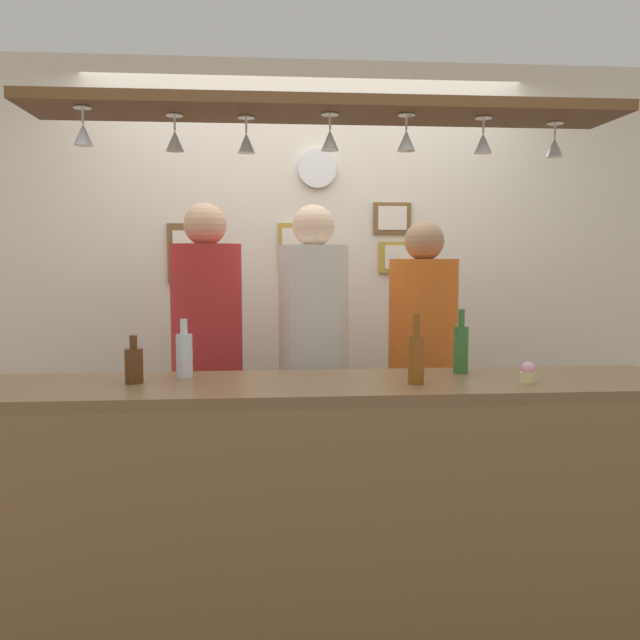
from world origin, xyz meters
TOP-DOWN VIEW (x-y plane):
  - ground_plane at (0.00, 0.00)m, footprint 8.00×8.00m
  - back_wall at (0.00, 1.10)m, footprint 4.40×0.06m
  - bar_counter at (0.00, -0.50)m, footprint 2.70×0.55m
  - overhead_glass_rack at (0.00, -0.30)m, footprint 2.20×0.36m
  - hanging_wineglass_far_left at (-0.88, -0.37)m, footprint 0.07×0.07m
  - hanging_wineglass_left at (-0.57, -0.27)m, footprint 0.07×0.07m
  - hanging_wineglass_center_left at (-0.31, -0.25)m, footprint 0.07×0.07m
  - hanging_wineglass_center at (0.00, -0.33)m, footprint 0.07×0.07m
  - hanging_wineglass_center_right at (0.28, -0.35)m, footprint 0.07×0.07m
  - hanging_wineglass_right at (0.58, -0.32)m, footprint 0.07×0.07m
  - hanging_wineglass_far_right at (0.89, -0.24)m, footprint 0.07×0.07m
  - person_left_red_shirt at (-0.52, 0.41)m, footprint 0.34×0.34m
  - person_middle_white_patterned_shirt at (-0.01, 0.41)m, footprint 0.34×0.34m
  - person_right_orange_shirt at (0.54, 0.41)m, footprint 0.34×0.34m
  - bottle_beer_amber_tall at (0.31, -0.43)m, footprint 0.06×0.06m
  - bottle_beer_brown_stubby at (-0.73, -0.32)m, footprint 0.07×0.07m
  - bottle_beer_green_import at (0.55, -0.21)m, footprint 0.06×0.06m
  - bottle_soda_clear at (-0.56, -0.22)m, footprint 0.06×0.06m
  - cupcake at (0.74, -0.43)m, footprint 0.06×0.06m
  - picture_frame_caricature at (-0.66, 1.06)m, footprint 0.26×0.02m
  - picture_frame_lower_pair at (0.58, 1.06)m, footprint 0.30×0.02m
  - picture_frame_crest at (-0.07, 1.06)m, footprint 0.18×0.02m
  - picture_frame_upper_small at (0.50, 1.06)m, footprint 0.22×0.02m
  - wall_clock at (0.07, 1.05)m, footprint 0.22×0.03m

SIDE VIEW (x-z plane):
  - ground_plane at x=0.00m, z-range 0.00..0.00m
  - bar_counter at x=0.00m, z-range 0.18..1.19m
  - person_right_orange_shirt at x=0.54m, z-range 0.17..1.83m
  - person_middle_white_patterned_shirt at x=-0.01m, z-range 0.18..1.92m
  - cupcake at x=0.74m, z-range 1.01..1.09m
  - person_left_red_shirt at x=-0.52m, z-range 0.18..1.92m
  - bottle_beer_brown_stubby at x=-0.73m, z-range 0.99..1.17m
  - bottle_soda_clear at x=-0.56m, z-range 0.99..1.22m
  - bottle_beer_amber_tall at x=0.31m, z-range 0.98..1.24m
  - bottle_beer_green_import at x=0.55m, z-range 0.99..1.25m
  - back_wall at x=0.00m, z-range 0.00..2.60m
  - picture_frame_lower_pair at x=0.58m, z-range 1.39..1.57m
  - picture_frame_caricature at x=-0.66m, z-range 1.33..1.67m
  - picture_frame_crest at x=-0.07m, z-range 1.42..1.68m
  - picture_frame_upper_small at x=0.50m, z-range 1.62..1.80m
  - hanging_wineglass_far_left at x=-0.88m, z-range 1.85..1.98m
  - hanging_wineglass_left at x=-0.57m, z-range 1.85..1.98m
  - hanging_wineglass_center_left at x=-0.31m, z-range 1.85..1.98m
  - hanging_wineglass_center at x=0.00m, z-range 1.85..1.98m
  - hanging_wineglass_center_right at x=0.28m, z-range 1.85..1.98m
  - hanging_wineglass_right at x=0.58m, z-range 1.85..1.98m
  - hanging_wineglass_far_right at x=0.89m, z-range 1.85..1.98m
  - wall_clock at x=0.07m, z-range 1.88..2.10m
  - overhead_glass_rack at x=0.00m, z-range 2.01..2.05m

